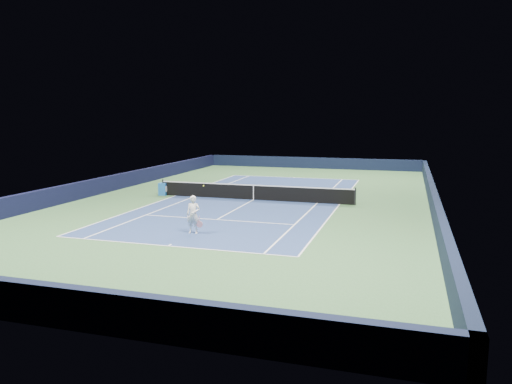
# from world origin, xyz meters

# --- Properties ---
(ground) EXTENTS (40.00, 40.00, 0.00)m
(ground) POSITION_xyz_m (0.00, 0.00, 0.00)
(ground) COLOR #345C32
(ground) RESTS_ON ground
(wall_far) EXTENTS (22.00, 0.35, 1.10)m
(wall_far) POSITION_xyz_m (0.00, 19.82, 0.55)
(wall_far) COLOR black
(wall_far) RESTS_ON ground
(wall_near) EXTENTS (22.00, 0.35, 1.10)m
(wall_near) POSITION_xyz_m (0.00, -19.82, 0.55)
(wall_near) COLOR black
(wall_near) RESTS_ON ground
(wall_right) EXTENTS (0.35, 40.00, 1.10)m
(wall_right) POSITION_xyz_m (10.82, 0.00, 0.55)
(wall_right) COLOR black
(wall_right) RESTS_ON ground
(wall_left) EXTENTS (0.35, 40.00, 1.10)m
(wall_left) POSITION_xyz_m (-10.82, 0.00, 0.55)
(wall_left) COLOR black
(wall_left) RESTS_ON ground
(court_surface) EXTENTS (10.97, 23.77, 0.01)m
(court_surface) POSITION_xyz_m (0.00, 0.00, 0.00)
(court_surface) COLOR navy
(court_surface) RESTS_ON ground
(baseline_far) EXTENTS (10.97, 0.08, 0.00)m
(baseline_far) POSITION_xyz_m (0.00, 11.88, 0.01)
(baseline_far) COLOR white
(baseline_far) RESTS_ON ground
(baseline_near) EXTENTS (10.97, 0.08, 0.00)m
(baseline_near) POSITION_xyz_m (0.00, -11.88, 0.01)
(baseline_near) COLOR white
(baseline_near) RESTS_ON ground
(sideline_doubles_right) EXTENTS (0.08, 23.77, 0.00)m
(sideline_doubles_right) POSITION_xyz_m (5.49, 0.00, 0.01)
(sideline_doubles_right) COLOR white
(sideline_doubles_right) RESTS_ON ground
(sideline_doubles_left) EXTENTS (0.08, 23.77, 0.00)m
(sideline_doubles_left) POSITION_xyz_m (-5.49, 0.00, 0.01)
(sideline_doubles_left) COLOR white
(sideline_doubles_left) RESTS_ON ground
(sideline_singles_right) EXTENTS (0.08, 23.77, 0.00)m
(sideline_singles_right) POSITION_xyz_m (4.12, 0.00, 0.01)
(sideline_singles_right) COLOR white
(sideline_singles_right) RESTS_ON ground
(sideline_singles_left) EXTENTS (0.08, 23.77, 0.00)m
(sideline_singles_left) POSITION_xyz_m (-4.12, 0.00, 0.01)
(sideline_singles_left) COLOR white
(sideline_singles_left) RESTS_ON ground
(service_line_far) EXTENTS (8.23, 0.08, 0.00)m
(service_line_far) POSITION_xyz_m (0.00, 6.40, 0.01)
(service_line_far) COLOR white
(service_line_far) RESTS_ON ground
(service_line_near) EXTENTS (8.23, 0.08, 0.00)m
(service_line_near) POSITION_xyz_m (0.00, -6.40, 0.01)
(service_line_near) COLOR white
(service_line_near) RESTS_ON ground
(center_service_line) EXTENTS (0.08, 12.80, 0.00)m
(center_service_line) POSITION_xyz_m (0.00, 0.00, 0.01)
(center_service_line) COLOR white
(center_service_line) RESTS_ON ground
(center_mark_far) EXTENTS (0.08, 0.30, 0.00)m
(center_mark_far) POSITION_xyz_m (0.00, 11.73, 0.01)
(center_mark_far) COLOR white
(center_mark_far) RESTS_ON ground
(center_mark_near) EXTENTS (0.08, 0.30, 0.00)m
(center_mark_near) POSITION_xyz_m (0.00, -11.73, 0.01)
(center_mark_near) COLOR white
(center_mark_near) RESTS_ON ground
(tennis_net) EXTENTS (12.90, 0.10, 1.07)m
(tennis_net) POSITION_xyz_m (0.00, 0.00, 0.50)
(tennis_net) COLOR black
(tennis_net) RESTS_ON ground
(sponsor_cube) EXTENTS (0.57, 0.50, 0.84)m
(sponsor_cube) POSITION_xyz_m (-6.40, -0.02, 0.42)
(sponsor_cube) COLOR #1D5EAE
(sponsor_cube) RESTS_ON ground
(tennis_player) EXTENTS (0.81, 1.26, 2.10)m
(tennis_player) POSITION_xyz_m (0.09, -9.50, 0.87)
(tennis_player) COLOR white
(tennis_player) RESTS_ON ground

